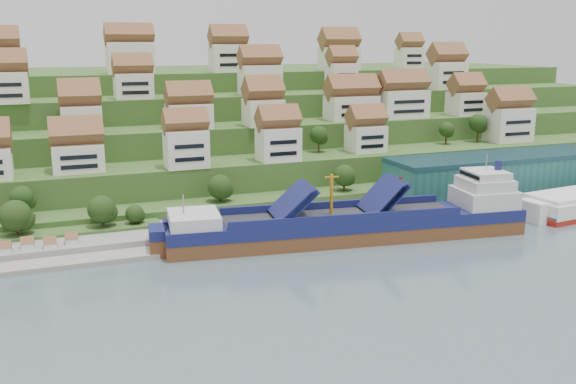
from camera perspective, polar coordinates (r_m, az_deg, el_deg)
name	(u,v)px	position (r m, az deg, el deg)	size (l,w,h in m)	color
ground	(346,240)	(135.43, 5.15, -4.30)	(300.00, 300.00, 0.00)	slate
quay	(393,209)	(157.00, 9.31, -1.54)	(180.00, 14.00, 2.20)	gray
pebble_beach	(51,253)	(133.86, -20.33, -5.09)	(45.00, 20.00, 1.00)	gray
hillside	(217,129)	(228.62, -6.33, 5.62)	(260.00, 128.00, 31.00)	#2D4C1E
hillside_village	(268,97)	(188.49, -1.79, 8.43)	(156.88, 63.48, 29.48)	white
hillside_trees	(241,148)	(164.21, -4.19, 3.95)	(140.59, 62.95, 29.50)	#244216
warehouse	(498,174)	(175.25, 18.14, 1.56)	(60.00, 15.00, 10.00)	#236057
flagpole	(398,191)	(150.51, 9.73, 0.07)	(1.28, 0.16, 8.00)	gray
beach_huts	(39,248)	(132.21, -21.24, -4.67)	(14.40, 3.70, 2.20)	white
cargo_ship	(358,224)	(135.81, 6.27, -2.85)	(77.05, 21.22, 16.87)	brown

